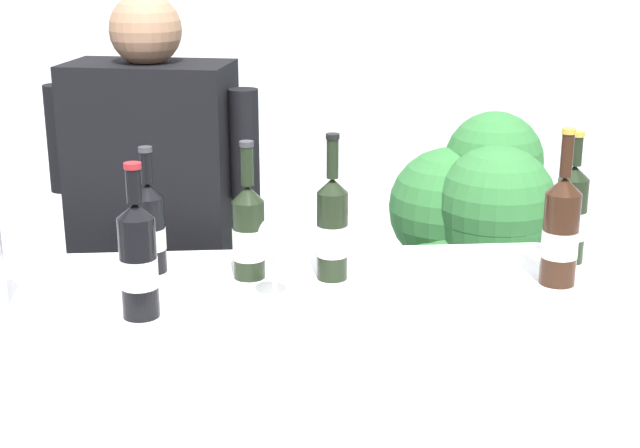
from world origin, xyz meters
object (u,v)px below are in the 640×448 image
at_px(wine_bottle_0, 249,231).
at_px(wine_bottle_4, 138,260).
at_px(wine_bottle_1, 332,228).
at_px(potted_shrub, 475,241).
at_px(wine_bottle_2, 571,214).
at_px(wine_glass, 274,242).
at_px(wine_bottle_6, 561,230).
at_px(person_server, 160,287).
at_px(wine_bottle_5, 150,227).

distance_m(wine_bottle_0, wine_bottle_4, 0.32).
height_order(wine_bottle_1, potted_shrub, wine_bottle_1).
distance_m(wine_bottle_1, wine_bottle_4, 0.47).
bearing_deg(wine_bottle_2, wine_glass, -164.14).
bearing_deg(wine_bottle_6, wine_bottle_2, 63.25).
distance_m(wine_bottle_2, person_server, 1.17).
height_order(wine_bottle_4, wine_bottle_5, wine_bottle_4).
bearing_deg(wine_glass, wine_bottle_2, 15.86).
bearing_deg(potted_shrub, wine_glass, -124.51).
xyz_separation_m(wine_bottle_6, person_server, (-0.98, 0.56, -0.33)).
bearing_deg(wine_bottle_2, wine_bottle_0, -175.99).
relative_size(wine_bottle_1, wine_bottle_5, 1.13).
xyz_separation_m(wine_bottle_2, person_server, (-1.05, 0.41, -0.32)).
height_order(wine_glass, person_server, person_server).
height_order(wine_bottle_0, potted_shrub, wine_bottle_0).
bearing_deg(potted_shrub, wine_bottle_1, -122.35).
bearing_deg(wine_bottle_2, person_server, 158.53).
relative_size(wine_bottle_1, wine_bottle_2, 1.06).
relative_size(wine_bottle_2, wine_glass, 1.69).
bearing_deg(wine_bottle_2, wine_bottle_4, -164.98).
distance_m(wine_bottle_1, potted_shrub, 1.10).
distance_m(wine_bottle_0, wine_glass, 0.16).
distance_m(wine_bottle_5, potted_shrub, 1.32).
relative_size(wine_bottle_6, potted_shrub, 0.31).
height_order(wine_bottle_5, wine_glass, wine_bottle_5).
bearing_deg(wine_bottle_6, person_server, 150.05).
height_order(person_server, potted_shrub, person_server).
height_order(wine_bottle_5, wine_bottle_6, wine_bottle_6).
xyz_separation_m(wine_glass, potted_shrub, (0.70, 1.02, -0.36)).
bearing_deg(wine_glass, potted_shrub, 55.49).
height_order(wine_bottle_0, wine_bottle_1, wine_bottle_1).
bearing_deg(wine_bottle_4, wine_bottle_5, 91.04).
bearing_deg(wine_bottle_5, person_server, 94.10).
bearing_deg(wine_glass, wine_bottle_4, -167.17).
height_order(wine_bottle_4, wine_bottle_6, wine_bottle_6).
bearing_deg(wine_bottle_1, wine_bottle_4, -155.13).
bearing_deg(wine_bottle_6, wine_bottle_4, -172.51).
xyz_separation_m(wine_bottle_4, wine_bottle_5, (-0.01, 0.27, -0.02)).
distance_m(wine_bottle_4, person_server, 0.76).
bearing_deg(wine_bottle_4, wine_bottle_1, 24.87).
distance_m(wine_bottle_2, wine_bottle_6, 0.17).
height_order(wine_bottle_2, potted_shrub, wine_bottle_2).
bearing_deg(wine_bottle_5, wine_bottle_1, -10.41).
height_order(wine_bottle_0, person_server, person_server).
bearing_deg(wine_bottle_0, potted_shrub, 48.89).
bearing_deg(person_server, wine_glass, -62.76).
height_order(wine_bottle_0, wine_bottle_4, wine_bottle_4).
bearing_deg(potted_shrub, wine_bottle_2, -87.78).
relative_size(wine_bottle_4, wine_bottle_6, 0.91).
xyz_separation_m(wine_bottle_5, person_server, (-0.03, 0.41, -0.31)).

